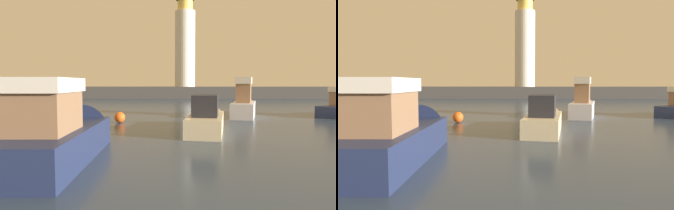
% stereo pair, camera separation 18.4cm
% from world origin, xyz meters
% --- Properties ---
extents(ground_plane, '(220.00, 220.00, 0.00)m').
position_xyz_m(ground_plane, '(0.00, 27.09, 0.00)').
color(ground_plane, '#2D3D51').
extents(breakwater, '(78.96, 4.25, 2.02)m').
position_xyz_m(breakwater, '(0.00, 54.19, 1.01)').
color(breakwater, '#423F3D').
rests_on(breakwater, ground_plane).
extents(lighthouse, '(3.47, 3.47, 15.86)m').
position_xyz_m(lighthouse, '(0.55, 54.19, 9.53)').
color(lighthouse, silver).
rests_on(lighthouse, breakwater).
extents(motorboat_0, '(2.48, 8.61, 3.24)m').
position_xyz_m(motorboat_0, '(-4.79, 10.36, 0.86)').
color(motorboat_0, '#1E284C').
rests_on(motorboat_0, ground_plane).
extents(motorboat_1, '(2.74, 6.82, 2.34)m').
position_xyz_m(motorboat_1, '(0.92, 16.55, 0.65)').
color(motorboat_1, beige).
rests_on(motorboat_1, ground_plane).
extents(motorboat_3, '(3.29, 6.74, 3.25)m').
position_xyz_m(motorboat_3, '(4.61, 24.33, 0.93)').
color(motorboat_3, silver).
rests_on(motorboat_3, ground_plane).
extents(mooring_buoy, '(0.72, 0.72, 0.72)m').
position_xyz_m(mooring_buoy, '(-4.57, 19.72, 0.36)').
color(mooring_buoy, '#EA5919').
rests_on(mooring_buoy, ground_plane).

